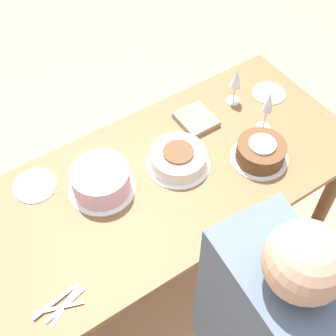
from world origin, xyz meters
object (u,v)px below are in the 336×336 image
cake_front_chocolate (261,152)px  wine_glass_far (236,80)px  cake_back_decorated (101,180)px  wine_glass_near (269,103)px  cake_center_white (178,158)px

cake_front_chocolate → wine_glass_far: (0.13, 0.34, 0.09)m
cake_back_decorated → wine_glass_near: bearing=-7.8°
wine_glass_near → cake_front_chocolate: bearing=-136.0°
wine_glass_far → wine_glass_near: bearing=-88.0°
cake_back_decorated → wine_glass_far: wine_glass_far is taller
cake_front_chocolate → wine_glass_far: wine_glass_far is taller
wine_glass_near → wine_glass_far: (-0.01, 0.21, -0.02)m
wine_glass_near → wine_glass_far: size_ratio=1.13×
cake_front_chocolate → wine_glass_far: 0.37m
cake_center_white → wine_glass_far: 0.48m
cake_front_chocolate → wine_glass_near: bearing=44.0°
cake_center_white → cake_back_decorated: (-0.33, 0.07, 0.02)m
cake_back_decorated → wine_glass_near: (0.77, -0.11, 0.09)m
cake_back_decorated → wine_glass_near: wine_glass_near is taller
cake_center_white → cake_back_decorated: bearing=168.7°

